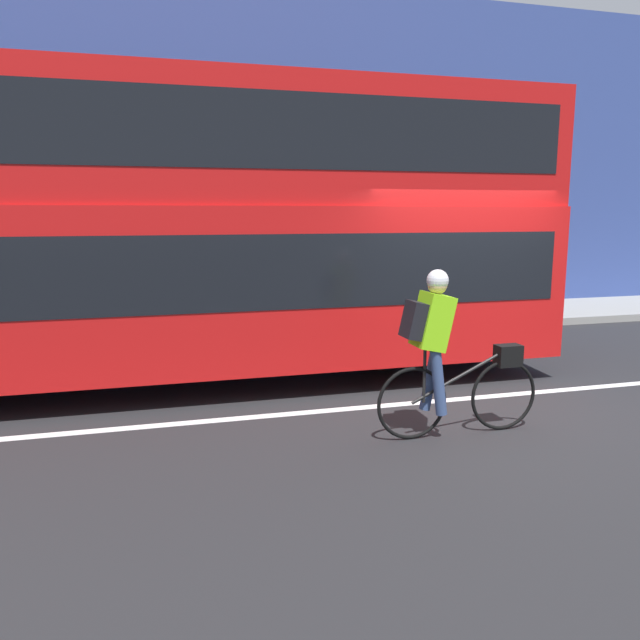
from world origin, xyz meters
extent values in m
plane|color=#232326|center=(0.00, 0.00, 0.00)|extent=(80.00, 80.00, 0.00)
cube|color=silver|center=(0.00, 0.10, 0.00)|extent=(50.00, 0.14, 0.01)
cube|color=gray|center=(0.00, 5.23, 0.07)|extent=(60.00, 2.41, 0.14)
cube|color=#33478C|center=(0.00, 6.59, 3.36)|extent=(60.00, 0.30, 6.72)
cylinder|color=black|center=(-0.64, 1.78, 0.55)|extent=(1.09, 0.30, 1.09)
cube|color=red|center=(-4.03, 1.78, 1.31)|extent=(10.95, 2.49, 1.97)
cube|color=black|center=(-4.03, 1.78, 1.55)|extent=(10.52, 2.51, 0.87)
cube|color=red|center=(-4.03, 1.78, 3.05)|extent=(10.95, 2.39, 1.50)
cube|color=black|center=(-4.03, 1.78, 3.13)|extent=(10.52, 2.41, 0.84)
torus|color=black|center=(-0.35, -0.98, 0.37)|extent=(0.74, 0.04, 0.74)
torus|color=black|center=(-1.37, -0.98, 0.37)|extent=(0.74, 0.04, 0.74)
cylinder|color=black|center=(-0.86, -0.98, 0.61)|extent=(1.03, 0.03, 0.50)
cylinder|color=black|center=(-1.24, -0.98, 0.64)|extent=(0.03, 0.03, 0.54)
cube|color=black|center=(-0.32, -0.98, 0.79)|extent=(0.26, 0.16, 0.22)
cube|color=#8CE019|center=(-1.17, -0.98, 1.18)|extent=(0.37, 0.32, 0.58)
cube|color=black|center=(-1.37, -0.98, 1.20)|extent=(0.21, 0.26, 0.38)
cylinder|color=#384C7A|center=(-1.13, -0.89, 0.59)|extent=(0.22, 0.11, 0.66)
cylinder|color=#384C7A|center=(-1.13, -1.07, 0.59)|extent=(0.20, 0.11, 0.66)
sphere|color=tan|center=(-1.13, -0.98, 1.54)|extent=(0.19, 0.19, 0.19)
sphere|color=silver|center=(-1.13, -0.98, 1.58)|extent=(0.21, 0.21, 0.21)
camera|label=1|loc=(-3.82, -6.44, 2.24)|focal=35.00mm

